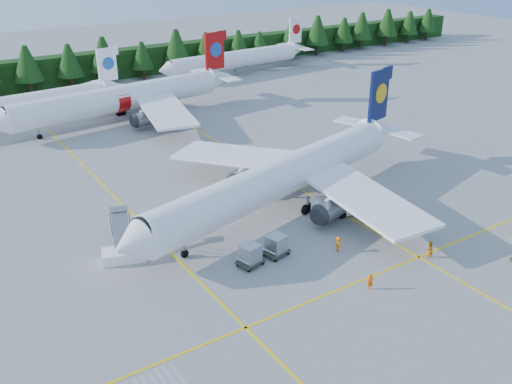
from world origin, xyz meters
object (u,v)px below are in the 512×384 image
airliner_navy (274,181)px  service_truck (338,203)px  airliner_red (115,100)px  airstairs (124,251)px

airliner_navy → service_truck: airliner_navy is taller
airliner_red → service_truck: size_ratio=7.03×
airliner_navy → airliner_red: (-2.92, 41.80, -0.07)m
airliner_navy → airliner_red: 41.90m
airliner_navy → airliner_red: airliner_navy is taller
airliner_navy → airliner_red: bearing=79.4°
airliner_red → airliner_navy: bearing=-93.5°
airliner_navy → service_truck: bearing=-52.5°
airstairs → service_truck: size_ratio=1.02×
airliner_navy → airstairs: bearing=166.4°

